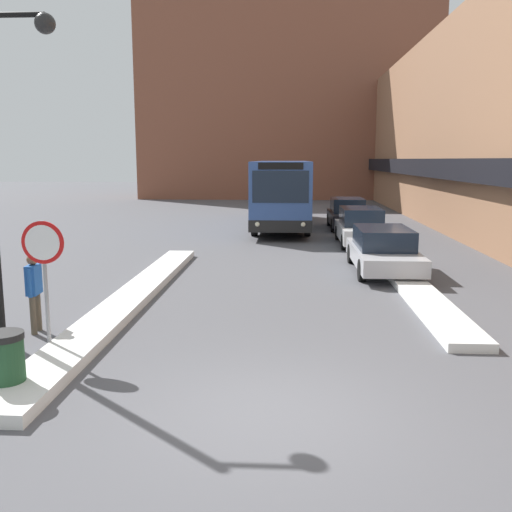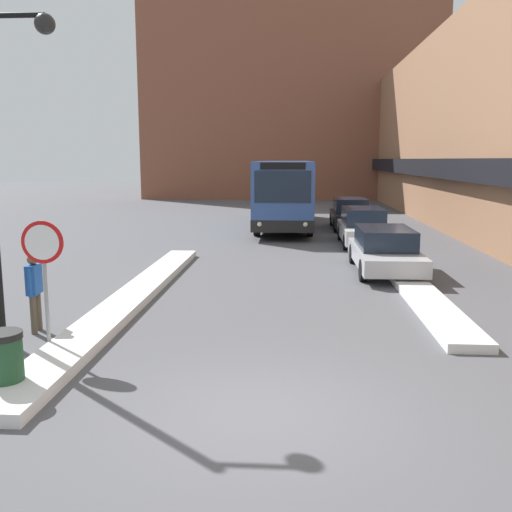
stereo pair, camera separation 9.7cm
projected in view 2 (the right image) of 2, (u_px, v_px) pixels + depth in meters
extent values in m
plane|color=#515156|center=(266.00, 414.00, 7.83)|extent=(160.00, 160.00, 0.00)
cube|color=#996B4C|center=(478.00, 130.00, 29.96)|extent=(5.00, 60.00, 10.00)
cube|color=black|center=(423.00, 167.00, 30.46)|extent=(0.50, 60.00, 0.90)
cube|color=brown|center=(291.00, 98.00, 51.65)|extent=(26.00, 8.00, 17.83)
cube|color=silver|center=(132.00, 298.00, 14.01)|extent=(0.90, 13.45, 0.20)
cube|color=silver|center=(420.00, 293.00, 14.50)|extent=(0.90, 8.72, 0.19)
cube|color=#335193|center=(285.00, 190.00, 29.34)|extent=(2.66, 11.75, 2.93)
cube|color=black|center=(285.00, 213.00, 29.54)|extent=(2.68, 11.77, 0.51)
cube|color=#192333|center=(285.00, 182.00, 29.27)|extent=(2.68, 10.81, 0.81)
cube|color=#192333|center=(283.00, 187.00, 23.48)|extent=(2.34, 0.03, 1.32)
cube|color=black|center=(283.00, 166.00, 23.34)|extent=(1.86, 0.03, 0.28)
sphere|color=#F2EAC6|center=(260.00, 224.00, 23.79)|extent=(0.20, 0.20, 0.20)
sphere|color=#F2EAC6|center=(305.00, 225.00, 23.67)|extent=(0.20, 0.20, 0.20)
cylinder|color=black|center=(257.00, 225.00, 26.07)|extent=(0.28, 1.03, 1.03)
cylinder|color=black|center=(310.00, 225.00, 25.91)|extent=(0.28, 1.03, 1.03)
cylinder|color=black|center=(265.00, 211.00, 33.23)|extent=(0.28, 1.03, 1.03)
cylinder|color=black|center=(306.00, 211.00, 33.08)|extent=(0.28, 1.03, 1.03)
cube|color=#B7B7BC|center=(385.00, 256.00, 17.68)|extent=(1.82, 4.72, 0.49)
cube|color=#192333|center=(385.00, 238.00, 17.70)|extent=(1.60, 2.59, 0.61)
cylinder|color=black|center=(422.00, 271.00, 16.22)|extent=(0.20, 0.64, 0.64)
cylinder|color=black|center=(363.00, 270.00, 16.32)|extent=(0.20, 0.64, 0.64)
cylinder|color=black|center=(403.00, 254.00, 19.09)|extent=(0.20, 0.64, 0.64)
cylinder|color=black|center=(353.00, 254.00, 19.20)|extent=(0.20, 0.64, 0.64)
cube|color=silver|center=(363.00, 232.00, 23.25)|extent=(1.77, 4.53, 0.59)
cube|color=#192333|center=(363.00, 216.00, 23.25)|extent=(1.56, 2.49, 0.68)
cylinder|color=black|center=(388.00, 243.00, 21.85)|extent=(0.20, 0.61, 0.61)
cylinder|color=black|center=(346.00, 242.00, 21.96)|extent=(0.20, 0.61, 0.61)
cylinder|color=black|center=(378.00, 233.00, 24.62)|extent=(0.20, 0.61, 0.61)
cylinder|color=black|center=(340.00, 233.00, 24.72)|extent=(0.20, 0.61, 0.61)
cube|color=black|center=(350.00, 218.00, 28.66)|extent=(1.76, 4.42, 0.59)
cube|color=#192333|center=(350.00, 205.00, 28.66)|extent=(1.55, 2.43, 0.69)
cylinder|color=black|center=(369.00, 226.00, 27.30)|extent=(0.20, 0.65, 0.65)
cylinder|color=black|center=(336.00, 225.00, 27.40)|extent=(0.20, 0.65, 0.65)
cylinder|color=black|center=(363.00, 220.00, 30.00)|extent=(0.20, 0.65, 0.65)
cylinder|color=black|center=(332.00, 220.00, 30.10)|extent=(0.20, 0.65, 0.65)
cylinder|color=gray|center=(46.00, 287.00, 10.18)|extent=(0.07, 0.07, 2.40)
cylinder|color=red|center=(42.00, 242.00, 10.03)|extent=(0.76, 0.03, 0.76)
cylinder|color=white|center=(42.00, 242.00, 10.01)|extent=(0.62, 0.01, 0.62)
cylinder|color=black|center=(11.00, 15.00, 9.91)|extent=(1.20, 0.10, 0.10)
sphere|color=black|center=(45.00, 24.00, 9.90)|extent=(0.36, 0.36, 0.36)
cylinder|color=brown|center=(39.00, 311.00, 11.65)|extent=(0.12, 0.12, 0.79)
cylinder|color=brown|center=(33.00, 315.00, 11.38)|extent=(0.12, 0.12, 0.79)
cube|color=#1E51A3|center=(34.00, 279.00, 11.40)|extent=(0.23, 0.44, 0.60)
sphere|color=brown|center=(32.00, 259.00, 11.33)|extent=(0.22, 0.22, 0.22)
cylinder|color=#1E51A3|center=(38.00, 278.00, 11.62)|extent=(0.09, 0.09, 0.56)
cylinder|color=#1E51A3|center=(30.00, 283.00, 11.19)|extent=(0.09, 0.09, 0.56)
cylinder|color=#234C2D|center=(4.00, 366.00, 8.47)|extent=(0.56, 0.56, 0.85)
cylinder|color=black|center=(2.00, 335.00, 8.39)|extent=(0.59, 0.59, 0.10)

